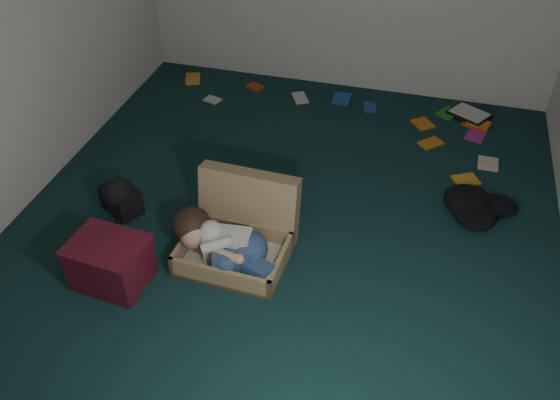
% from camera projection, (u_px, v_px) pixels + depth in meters
% --- Properties ---
extents(floor, '(4.50, 4.50, 0.00)m').
position_uv_depth(floor, '(285.00, 224.00, 4.45)').
color(floor, '#0F2C2D').
rests_on(floor, ground).
extents(wall_front, '(4.50, 0.00, 4.50)m').
position_uv_depth(wall_front, '(110.00, 365.00, 1.95)').
color(wall_front, silver).
rests_on(wall_front, ground).
extents(wall_left, '(0.00, 4.50, 4.50)m').
position_uv_depth(wall_left, '(4.00, 30.00, 4.04)').
color(wall_left, silver).
rests_on(wall_left, ground).
extents(suitcase, '(0.75, 0.73, 0.53)m').
position_uv_depth(suitcase, '(240.00, 232.00, 4.14)').
color(suitcase, tan).
rests_on(suitcase, floor).
extents(person, '(0.78, 0.40, 0.33)m').
position_uv_depth(person, '(223.00, 243.00, 3.99)').
color(person, silver).
rests_on(person, suitcase).
extents(maroon_bin, '(0.52, 0.43, 0.34)m').
position_uv_depth(maroon_bin, '(110.00, 262.00, 3.90)').
color(maroon_bin, '#51101E').
rests_on(maroon_bin, floor).
extents(backpack, '(0.46, 0.43, 0.22)m').
position_uv_depth(backpack, '(121.00, 199.00, 4.50)').
color(backpack, black).
rests_on(backpack, floor).
extents(clothing_pile, '(0.48, 0.40, 0.15)m').
position_uv_depth(clothing_pile, '(483.00, 205.00, 4.50)').
color(clothing_pile, black).
rests_on(clothing_pile, floor).
extents(paper_tray, '(0.44, 0.41, 0.05)m').
position_uv_depth(paper_tray, '(469.00, 115.00, 5.62)').
color(paper_tray, black).
rests_on(paper_tray, floor).
extents(book_scatter, '(3.17, 1.28, 0.02)m').
position_uv_depth(book_scatter, '(370.00, 118.00, 5.61)').
color(book_scatter, gold).
rests_on(book_scatter, floor).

